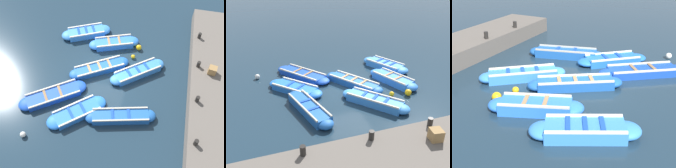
# 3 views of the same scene
# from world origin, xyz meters

# --- Properties ---
(ground_plane) EXTENTS (120.00, 120.00, 0.00)m
(ground_plane) POSITION_xyz_m (0.00, 0.00, 0.00)
(ground_plane) COLOR #1C303F
(boat_near_quay) EXTENTS (3.31, 1.94, 0.46)m
(boat_near_quay) POSITION_xyz_m (-0.12, -2.65, 0.20)
(boat_near_quay) COLOR blue
(boat_near_quay) RESTS_ON ground
(boat_inner_gap) EXTENTS (3.75, 1.62, 0.46)m
(boat_inner_gap) POSITION_xyz_m (-1.62, 2.61, 0.20)
(boat_inner_gap) COLOR #1E59AD
(boat_inner_gap) RESTS_ON ground
(boat_tucked) EXTENTS (3.23, 2.82, 0.45)m
(boat_tucked) POSITION_xyz_m (-2.00, -0.58, 0.20)
(boat_tucked) COLOR #3884E0
(boat_tucked) RESTS_ON ground
(boat_end_of_row) EXTENTS (3.51, 2.61, 0.42)m
(boat_end_of_row) POSITION_xyz_m (0.27, -0.39, 0.18)
(boat_end_of_row) COLOR #1E59AD
(boat_end_of_row) RESTS_ON ground
(boat_broadside) EXTENTS (3.62, 2.97, 0.39)m
(boat_broadside) POSITION_xyz_m (2.27, 2.09, 0.16)
(boat_broadside) COLOR #1947B7
(boat_broadside) RESTS_ON ground
(boat_centre) EXTENTS (3.10, 2.89, 0.39)m
(boat_centre) POSITION_xyz_m (0.66, 2.85, 0.17)
(boat_centre) COLOR blue
(boat_centre) RESTS_ON ground
(boat_far_corner) EXTENTS (3.35, 2.29, 0.46)m
(boat_far_corner) POSITION_xyz_m (1.92, -3.24, 0.20)
(boat_far_corner) COLOR #3884E0
(boat_far_corner) RESTS_ON ground
(quay_wall) EXTENTS (2.63, 13.13, 0.82)m
(quay_wall) POSITION_xyz_m (-6.28, 0.00, 0.41)
(quay_wall) COLOR #605951
(quay_wall) RESTS_ON ground
(bollard_mid_north) EXTENTS (0.20, 0.20, 0.35)m
(bollard_mid_north) POSITION_xyz_m (-5.32, -1.22, 0.99)
(bollard_mid_north) COLOR black
(bollard_mid_north) RESTS_ON quay_wall
(bollard_mid_south) EXTENTS (0.20, 0.20, 0.35)m
(bollard_mid_south) POSITION_xyz_m (-5.32, 1.22, 0.99)
(bollard_mid_south) COLOR black
(bollard_mid_south) RESTS_ON quay_wall
(bollard_south) EXTENTS (0.20, 0.20, 0.35)m
(bollard_south) POSITION_xyz_m (-5.32, 3.65, 0.99)
(bollard_south) COLOR black
(bollard_south) RESTS_ON quay_wall
(wooden_crate) EXTENTS (0.48, 0.48, 0.42)m
(wooden_crate) POSITION_xyz_m (-6.06, -0.90, 1.03)
(wooden_crate) COLOR olive
(wooden_crate) RESTS_ON quay_wall
(buoy_orange_near) EXTENTS (0.35, 0.35, 0.35)m
(buoy_orange_near) POSITION_xyz_m (-1.74, -2.64, 0.17)
(buoy_orange_near) COLOR #EAB214
(buoy_orange_near) RESTS_ON ground
(buoy_yellow_far) EXTENTS (0.29, 0.29, 0.29)m
(buoy_yellow_far) POSITION_xyz_m (2.90, 4.68, 0.15)
(buoy_yellow_far) COLOR silver
(buoy_yellow_far) RESTS_ON ground
(buoy_white_drifting) EXTENTS (0.26, 0.26, 0.26)m
(buoy_white_drifting) POSITION_xyz_m (-1.52, -1.81, 0.13)
(buoy_white_drifting) COLOR #EAB214
(buoy_white_drifting) RESTS_ON ground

